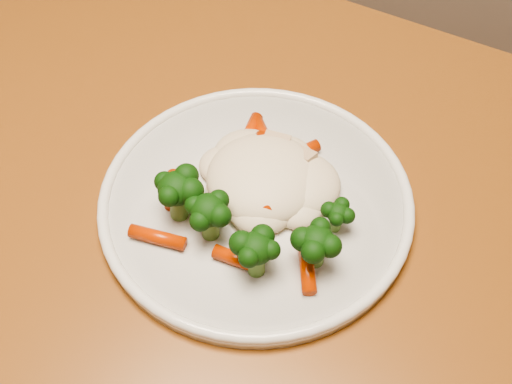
% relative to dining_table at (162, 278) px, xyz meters
% --- Properties ---
extents(dining_table, '(1.16, 0.79, 0.75)m').
position_rel_dining_table_xyz_m(dining_table, '(0.00, 0.00, 0.00)').
color(dining_table, brown).
rests_on(dining_table, ground).
extents(plate, '(0.28, 0.28, 0.01)m').
position_rel_dining_table_xyz_m(plate, '(0.08, 0.05, 0.11)').
color(plate, silver).
rests_on(plate, dining_table).
extents(meal, '(0.18, 0.17, 0.05)m').
position_rel_dining_table_xyz_m(meal, '(0.08, 0.05, 0.14)').
color(meal, beige).
rests_on(meal, plate).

